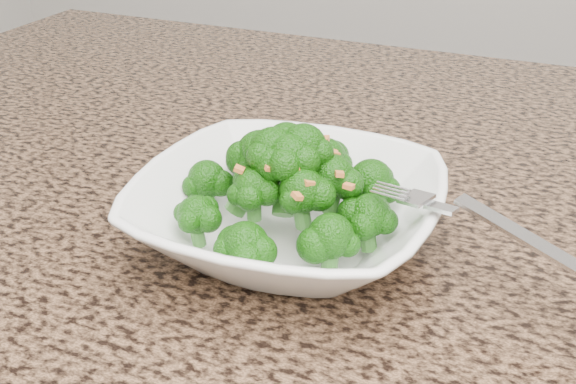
% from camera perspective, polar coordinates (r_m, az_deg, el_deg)
% --- Properties ---
extents(granite_counter, '(1.64, 1.04, 0.03)m').
position_cam_1_polar(granite_counter, '(0.66, 12.83, -3.80)').
color(granite_counter, brown).
rests_on(granite_counter, cabinet).
extents(bowl, '(0.26, 0.26, 0.06)m').
position_cam_1_polar(bowl, '(0.59, 0.00, -1.67)').
color(bowl, white).
rests_on(bowl, granite_counter).
extents(broccoli_pile, '(0.22, 0.22, 0.07)m').
position_cam_1_polar(broccoli_pile, '(0.56, 0.00, 4.11)').
color(broccoli_pile, '#155409').
rests_on(broccoli_pile, bowl).
extents(garlic_topping, '(0.13, 0.13, 0.01)m').
position_cam_1_polar(garlic_topping, '(0.55, 0.00, 7.70)').
color(garlic_topping, orange).
rests_on(garlic_topping, broccoli_pile).
extents(fork, '(0.19, 0.09, 0.01)m').
position_cam_1_polar(fork, '(0.53, 12.46, -1.33)').
color(fork, silver).
rests_on(fork, bowl).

